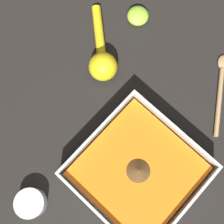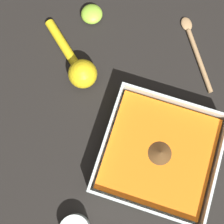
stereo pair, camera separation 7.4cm
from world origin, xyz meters
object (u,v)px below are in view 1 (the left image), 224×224
object	(u,v)px
spice_bowl	(30,202)
square_dish	(136,170)
lemon_squeezer	(101,59)
lemon_half	(137,15)
wooden_spoon	(219,89)

from	to	relation	value
spice_bowl	square_dish	bearing A→B (deg)	149.02
square_dish	spice_bowl	size ratio (longest dim) A/B	3.82
lemon_squeezer	lemon_half	world-z (taller)	lemon_squeezer
spice_bowl	wooden_spoon	distance (m)	0.54
lemon_half	wooden_spoon	size ratio (longest dim) A/B	0.29
spice_bowl	lemon_half	xyz separation A→B (m)	(-0.52, -0.14, -0.00)
lemon_squeezer	wooden_spoon	size ratio (longest dim) A/B	0.93
square_dish	lemon_half	bearing A→B (deg)	-138.52
spice_bowl	lemon_squeezer	world-z (taller)	lemon_squeezer
lemon_squeezer	square_dish	bearing A→B (deg)	10.46
lemon_half	wooden_spoon	bearing A→B (deg)	88.41
lemon_squeezer	lemon_half	size ratio (longest dim) A/B	3.16
lemon_squeezer	wooden_spoon	xyz separation A→B (m)	(-0.15, 0.27, -0.03)
square_dish	wooden_spoon	world-z (taller)	square_dish
lemon_squeezer	lemon_half	bearing A→B (deg)	138.28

